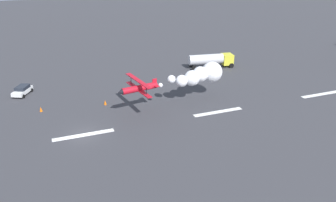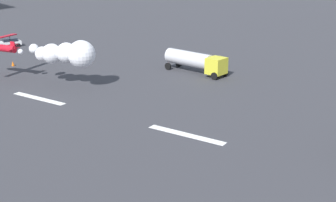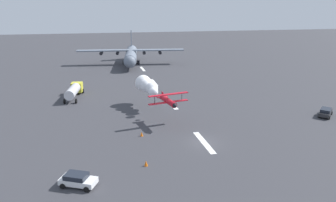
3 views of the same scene
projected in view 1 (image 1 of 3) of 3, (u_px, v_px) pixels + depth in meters
name	position (u px, v px, depth m)	size (l,w,h in m)	color
ground_plane	(84.00, 135.00, 42.77)	(440.00, 440.00, 0.00)	#38383D
runway_stripe_4	(84.00, 135.00, 42.76)	(8.00, 0.90, 0.01)	white
runway_stripe_5	(218.00, 112.00, 49.22)	(8.00, 0.90, 0.01)	white
runway_stripe_6	(321.00, 94.00, 55.67)	(8.00, 0.90, 0.01)	white
stunt_biplane_red	(198.00, 75.00, 51.56)	(17.99, 7.53, 3.38)	red
fuel_tanker_truck	(211.00, 59.00, 68.86)	(9.81, 4.04, 2.90)	yellow
airport_staff_sedan	(22.00, 90.00, 55.26)	(3.42, 4.46, 1.52)	white
traffic_cone_near	(41.00, 109.00, 49.26)	(0.44, 0.44, 0.75)	orange
traffic_cone_far	(105.00, 102.00, 51.59)	(0.44, 0.44, 0.75)	orange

